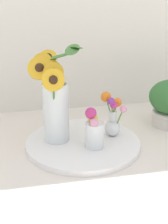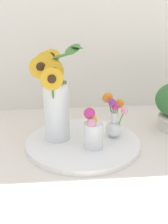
{
  "view_description": "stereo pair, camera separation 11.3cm",
  "coord_description": "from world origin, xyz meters",
  "px_view_note": "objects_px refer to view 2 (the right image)",
  "views": [
    {
      "loc": [
        -0.21,
        -0.94,
        0.55
      ],
      "look_at": [
        0.0,
        0.1,
        0.14
      ],
      "focal_mm": 50.0,
      "sensor_mm": 36.0,
      "label": 1
    },
    {
      "loc": [
        -0.1,
        -0.95,
        0.55
      ],
      "look_at": [
        0.0,
        0.1,
        0.14
      ],
      "focal_mm": 50.0,
      "sensor_mm": 36.0,
      "label": 2
    }
  ],
  "objects_px": {
    "mason_jar_sunflowers": "(56,100)",
    "vase_bulb_right": "(114,118)",
    "serving_tray": "(84,143)",
    "vase_small_center": "(93,131)"
  },
  "relations": [
    {
      "from": "serving_tray",
      "to": "mason_jar_sunflowers",
      "type": "height_order",
      "value": "mason_jar_sunflowers"
    },
    {
      "from": "mason_jar_sunflowers",
      "to": "vase_small_center",
      "type": "height_order",
      "value": "mason_jar_sunflowers"
    },
    {
      "from": "mason_jar_sunflowers",
      "to": "vase_bulb_right",
      "type": "height_order",
      "value": "mason_jar_sunflowers"
    },
    {
      "from": "serving_tray",
      "to": "vase_bulb_right",
      "type": "bearing_deg",
      "value": 13.57
    },
    {
      "from": "vase_bulb_right",
      "to": "serving_tray",
      "type": "bearing_deg",
      "value": -166.43
    },
    {
      "from": "vase_small_center",
      "to": "vase_bulb_right",
      "type": "distance_m",
      "value": 0.12
    },
    {
      "from": "mason_jar_sunflowers",
      "to": "vase_bulb_right",
      "type": "xyz_separation_m",
      "value": [
        0.22,
        -0.01,
        -0.08
      ]
    },
    {
      "from": "serving_tray",
      "to": "mason_jar_sunflowers",
      "type": "xyz_separation_m",
      "value": [
        -0.1,
        0.03,
        0.16
      ]
    },
    {
      "from": "mason_jar_sunflowers",
      "to": "vase_bulb_right",
      "type": "relative_size",
      "value": 2.09
    },
    {
      "from": "serving_tray",
      "to": "vase_small_center",
      "type": "xyz_separation_m",
      "value": [
        0.03,
        -0.05,
        0.07
      ]
    }
  ]
}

